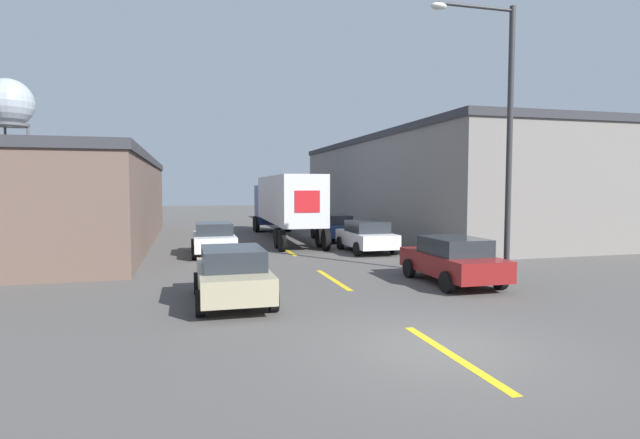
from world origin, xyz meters
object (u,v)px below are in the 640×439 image
object	(u,v)px
semi_truck	(284,201)
parked_car_right_near	(452,259)
parked_car_left_far	(214,238)
parked_car_right_mid	(366,236)
parked_car_left_near	(233,274)
water_tower	(8,104)
street_lamp	(501,124)
parked_car_right_far	(334,227)

from	to	relation	value
semi_truck	parked_car_right_near	bearing A→B (deg)	-78.63
parked_car_left_far	parked_car_right_near	size ratio (longest dim) A/B	1.00
semi_truck	parked_car_left_far	distance (m)	8.19
parked_car_right_mid	semi_truck	bearing A→B (deg)	110.67
parked_car_left_far	parked_car_left_near	size ratio (longest dim) A/B	1.00
parked_car_right_mid	water_tower	world-z (taller)	water_tower
parked_car_right_near	water_tower	size ratio (longest dim) A/B	0.29
parked_car_left_far	parked_car_right_mid	xyz separation A→B (m)	(7.45, -0.82, 0.00)
water_tower	parked_car_right_mid	bearing A→B (deg)	-55.11
parked_car_left_near	parked_car_left_far	bearing A→B (deg)	90.00
semi_truck	parked_car_right_near	distance (m)	16.09
water_tower	street_lamp	xyz separation A→B (m)	(29.47, -48.10, -7.00)
parked_car_left_near	parked_car_right_near	bearing A→B (deg)	7.13
parked_car_left_far	parked_car_right_near	distance (m)	11.86
parked_car_left_far	street_lamp	bearing A→B (deg)	-44.93
parked_car_right_mid	water_tower	size ratio (longest dim) A/B	0.29
semi_truck	parked_car_right_near	xyz separation A→B (m)	(2.78, -15.77, -1.56)
parked_car_left_near	parked_car_right_mid	xyz separation A→B (m)	(7.45, 9.34, 0.00)
parked_car_right_near	parked_car_right_mid	size ratio (longest dim) A/B	1.00
parked_car_left_near	parked_car_right_mid	world-z (taller)	same
parked_car_right_near	water_tower	distance (m)	56.72
street_lamp	water_tower	bearing A→B (deg)	121.50
parked_car_left_near	parked_car_right_mid	size ratio (longest dim) A/B	1.00
water_tower	semi_truck	bearing A→B (deg)	-52.40
parked_car_right_near	street_lamp	xyz separation A→B (m)	(1.78, 0.03, 4.61)
water_tower	street_lamp	distance (m)	56.84
street_lamp	semi_truck	bearing A→B (deg)	106.14
parked_car_right_near	parked_car_right_far	bearing A→B (deg)	90.00
parked_car_right_mid	parked_car_right_far	bearing A→B (deg)	90.00
parked_car_right_far	street_lamp	xyz separation A→B (m)	(1.78, -14.07, 4.61)
parked_car_right_near	parked_car_left_near	bearing A→B (deg)	-172.87
parked_car_left_far	water_tower	distance (m)	45.36
semi_truck	water_tower	xyz separation A→B (m)	(-24.91, 32.36, 10.05)
water_tower	parked_car_right_far	bearing A→B (deg)	-50.86
semi_truck	parked_car_right_far	bearing A→B (deg)	-29.68
semi_truck	water_tower	world-z (taller)	water_tower
parked_car_right_mid	water_tower	xyz separation A→B (m)	(-27.69, 39.72, 11.61)
parked_car_right_mid	street_lamp	world-z (taller)	street_lamp
semi_truck	water_tower	distance (m)	42.05
parked_car_left_near	parked_car_right_far	world-z (taller)	same
parked_car_left_far	street_lamp	size ratio (longest dim) A/B	0.47
parked_car_right_mid	street_lamp	size ratio (longest dim) A/B	0.47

